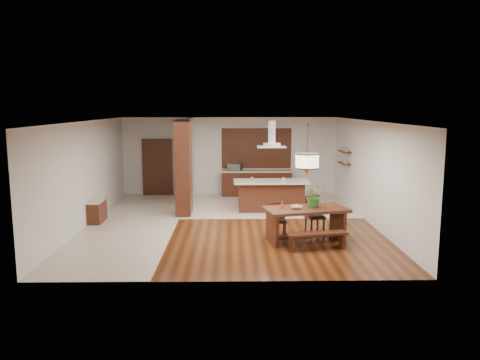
{
  "coord_description": "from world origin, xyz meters",
  "views": [
    {
      "loc": [
        0.05,
        -13.01,
        3.3
      ],
      "look_at": [
        0.3,
        0.0,
        1.25
      ],
      "focal_mm": 35.0,
      "sensor_mm": 36.0,
      "label": 1
    }
  ],
  "objects_px": {
    "fruit_bowl": "(296,207)",
    "kitchen_island": "(271,195)",
    "range_hood": "(272,133)",
    "dining_chair_right": "(315,215)",
    "hallway_console": "(97,211)",
    "foliage_plant": "(314,196)",
    "dining_bench": "(317,241)",
    "microwave": "(235,167)",
    "island_cup": "(284,179)",
    "dining_chair_left": "(279,219)",
    "dining_table": "(306,217)",
    "pendant_lantern": "(307,151)"
  },
  "relations": [
    {
      "from": "pendant_lantern",
      "to": "range_hood",
      "type": "height_order",
      "value": "same"
    },
    {
      "from": "dining_chair_right",
      "to": "microwave",
      "type": "relative_size",
      "value": 2.0
    },
    {
      "from": "hallway_console",
      "to": "dining_table",
      "type": "bearing_deg",
      "value": -19.3
    },
    {
      "from": "dining_chair_left",
      "to": "kitchen_island",
      "type": "xyz_separation_m",
      "value": [
        0.05,
        2.93,
        0.07
      ]
    },
    {
      "from": "dining_chair_left",
      "to": "dining_chair_right",
      "type": "height_order",
      "value": "dining_chair_right"
    },
    {
      "from": "dining_table",
      "to": "hallway_console",
      "type": "bearing_deg",
      "value": 160.7
    },
    {
      "from": "hallway_console",
      "to": "dining_table",
      "type": "distance_m",
      "value": 6.05
    },
    {
      "from": "fruit_bowl",
      "to": "kitchen_island",
      "type": "relative_size",
      "value": 0.11
    },
    {
      "from": "dining_chair_left",
      "to": "island_cup",
      "type": "distance_m",
      "value": 2.96
    },
    {
      "from": "dining_chair_right",
      "to": "pendant_lantern",
      "type": "height_order",
      "value": "pendant_lantern"
    },
    {
      "from": "dining_chair_right",
      "to": "dining_table",
      "type": "bearing_deg",
      "value": -133.16
    },
    {
      "from": "range_hood",
      "to": "microwave",
      "type": "bearing_deg",
      "value": 113.42
    },
    {
      "from": "kitchen_island",
      "to": "dining_chair_right",
      "type": "bearing_deg",
      "value": -71.62
    },
    {
      "from": "dining_chair_right",
      "to": "island_cup",
      "type": "bearing_deg",
      "value": 84.76
    },
    {
      "from": "kitchen_island",
      "to": "range_hood",
      "type": "bearing_deg",
      "value": 89.54
    },
    {
      "from": "hallway_console",
      "to": "island_cup",
      "type": "relative_size",
      "value": 7.65
    },
    {
      "from": "dining_chair_right",
      "to": "range_hood",
      "type": "distance_m",
      "value": 3.48
    },
    {
      "from": "kitchen_island",
      "to": "hallway_console",
      "type": "bearing_deg",
      "value": -165.0
    },
    {
      "from": "foliage_plant",
      "to": "island_cup",
      "type": "height_order",
      "value": "foliage_plant"
    },
    {
      "from": "dining_table",
      "to": "island_cup",
      "type": "relative_size",
      "value": 18.84
    },
    {
      "from": "hallway_console",
      "to": "foliage_plant",
      "type": "relative_size",
      "value": 1.56
    },
    {
      "from": "fruit_bowl",
      "to": "kitchen_island",
      "type": "xyz_separation_m",
      "value": [
        -0.32,
        3.5,
        -0.36
      ]
    },
    {
      "from": "dining_chair_right",
      "to": "island_cup",
      "type": "xyz_separation_m",
      "value": [
        -0.53,
        2.65,
        0.53
      ]
    },
    {
      "from": "dining_bench",
      "to": "fruit_bowl",
      "type": "xyz_separation_m",
      "value": [
        -0.41,
        0.62,
        0.66
      ]
    },
    {
      "from": "kitchen_island",
      "to": "microwave",
      "type": "distance_m",
      "value": 2.89
    },
    {
      "from": "dining_chair_left",
      "to": "island_cup",
      "type": "height_order",
      "value": "island_cup"
    },
    {
      "from": "hallway_console",
      "to": "kitchen_island",
      "type": "bearing_deg",
      "value": 15.45
    },
    {
      "from": "pendant_lantern",
      "to": "kitchen_island",
      "type": "bearing_deg",
      "value": 99.51
    },
    {
      "from": "dining_bench",
      "to": "microwave",
      "type": "bearing_deg",
      "value": 105.44
    },
    {
      "from": "fruit_bowl",
      "to": "dining_bench",
      "type": "bearing_deg",
      "value": -56.68
    },
    {
      "from": "dining_chair_left",
      "to": "dining_chair_right",
      "type": "xyz_separation_m",
      "value": [
        0.97,
        0.22,
        0.06
      ]
    },
    {
      "from": "dining_table",
      "to": "dining_bench",
      "type": "distance_m",
      "value": 0.83
    },
    {
      "from": "island_cup",
      "to": "kitchen_island",
      "type": "bearing_deg",
      "value": 171.13
    },
    {
      "from": "hallway_console",
      "to": "dining_bench",
      "type": "height_order",
      "value": "hallway_console"
    },
    {
      "from": "dining_bench",
      "to": "microwave",
      "type": "height_order",
      "value": "microwave"
    },
    {
      "from": "pendant_lantern",
      "to": "fruit_bowl",
      "type": "xyz_separation_m",
      "value": [
        -0.25,
        -0.08,
        -1.38
      ]
    },
    {
      "from": "dining_chair_right",
      "to": "island_cup",
      "type": "distance_m",
      "value": 2.75
    },
    {
      "from": "pendant_lantern",
      "to": "kitchen_island",
      "type": "relative_size",
      "value": 0.55
    },
    {
      "from": "dining_bench",
      "to": "range_hood",
      "type": "relative_size",
      "value": 1.58
    },
    {
      "from": "range_hood",
      "to": "island_cup",
      "type": "height_order",
      "value": "range_hood"
    },
    {
      "from": "dining_bench",
      "to": "dining_table",
      "type": "bearing_deg",
      "value": 102.76
    },
    {
      "from": "dining_bench",
      "to": "pendant_lantern",
      "type": "distance_m",
      "value": 2.17
    },
    {
      "from": "range_hood",
      "to": "dining_chair_right",
      "type": "bearing_deg",
      "value": -71.19
    },
    {
      "from": "dining_chair_right",
      "to": "hallway_console",
      "type": "bearing_deg",
      "value": 151.33
    },
    {
      "from": "foliage_plant",
      "to": "kitchen_island",
      "type": "relative_size",
      "value": 0.24
    },
    {
      "from": "range_hood",
      "to": "microwave",
      "type": "distance_m",
      "value": 3.15
    },
    {
      "from": "dining_table",
      "to": "foliage_plant",
      "type": "xyz_separation_m",
      "value": [
        0.21,
        0.11,
        0.5
      ]
    },
    {
      "from": "dining_chair_left",
      "to": "dining_bench",
      "type": "bearing_deg",
      "value": -57.46
    },
    {
      "from": "foliage_plant",
      "to": "dining_chair_left",
      "type": "bearing_deg",
      "value": 156.02
    },
    {
      "from": "range_hood",
      "to": "fruit_bowl",
      "type": "bearing_deg",
      "value": -84.71
    }
  ]
}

